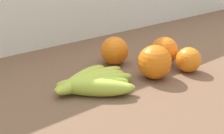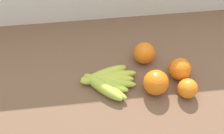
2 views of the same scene
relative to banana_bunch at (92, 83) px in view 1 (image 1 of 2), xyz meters
name	(u,v)px [view 1 (image 1 of 2)]	position (x,y,z in m)	size (l,w,h in m)	color
wall_back	(85,88)	(0.24, 0.38, -0.23)	(2.28, 0.06, 1.30)	silver
banana_bunch	(92,83)	(0.00, 0.00, 0.00)	(0.20, 0.17, 0.04)	#ABC13F
orange_back_right	(115,51)	(0.15, 0.09, 0.02)	(0.08, 0.08, 0.08)	orange
orange_front	(164,51)	(0.25, 0.01, 0.02)	(0.08, 0.08, 0.08)	orange
orange_center	(155,62)	(0.16, -0.04, 0.02)	(0.08, 0.08, 0.08)	orange
orange_back_left	(188,60)	(0.26, -0.07, 0.01)	(0.07, 0.07, 0.07)	orange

